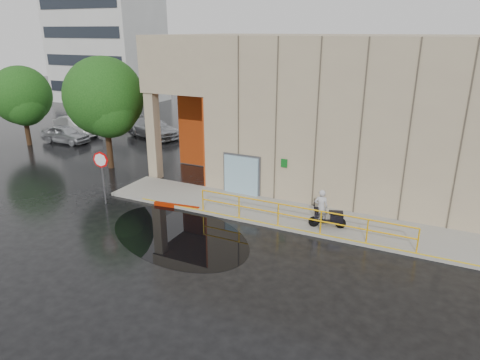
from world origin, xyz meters
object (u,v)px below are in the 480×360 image
object	(u,v)px
car_a	(65,134)
car_c	(153,128)
person	(321,207)
scooter	(328,212)
car_b	(77,126)
tree_near	(105,100)
red_curb	(177,206)
stop_sign	(101,166)
tree_far	(22,98)

from	to	relation	value
car_a	car_c	distance (m)	6.65
person	scooter	xyz separation A→B (m)	(0.37, -0.15, -0.11)
scooter	car_b	xyz separation A→B (m)	(-23.27, 8.63, -0.07)
scooter	car_b	bearing A→B (deg)	141.84
car_a	tree_near	size ratio (longest dim) A/B	0.57
car_a	car_b	bearing A→B (deg)	23.77
car_a	car_b	world-z (taller)	car_b
tree_near	red_curb	bearing A→B (deg)	-26.38
car_b	car_c	xyz separation A→B (m)	(6.07, 2.11, -0.03)
tree_near	person	bearing A→B (deg)	-10.74
car_c	tree_near	world-z (taller)	tree_near
person	car_a	bearing A→B (deg)	-34.11
stop_sign	car_a	bearing A→B (deg)	156.23
scooter	tree_far	distance (m)	24.62
scooter	stop_sign	distance (m)	11.04
person	tree_far	bearing A→B (deg)	-28.88
red_curb	tree_near	xyz separation A→B (m)	(-7.21, 3.58, 4.20)
tree_far	red_curb	bearing A→B (deg)	-17.63
car_a	tree_near	distance (m)	9.16
car_a	car_b	distance (m)	2.56
scooter	car_a	bearing A→B (deg)	146.27
red_curb	car_b	bearing A→B (deg)	149.58
car_c	car_a	bearing A→B (deg)	144.73
person	stop_sign	bearing A→B (deg)	-7.50
car_b	red_curb	bearing A→B (deg)	-107.05
scooter	tree_near	bearing A→B (deg)	151.15
person	red_curb	bearing A→B (deg)	-10.93
stop_sign	tree_near	bearing A→B (deg)	140.25
scooter	stop_sign	xyz separation A→B (m)	(-10.83, -1.84, 1.10)
stop_sign	car_c	distance (m)	14.16
red_curb	car_c	bearing A→B (deg)	130.75
scooter	car_b	distance (m)	24.82
scooter	car_c	xyz separation A→B (m)	(-17.20, 10.74, -0.11)
stop_sign	car_a	world-z (taller)	stop_sign
person	car_b	distance (m)	24.42
tree_near	tree_far	xyz separation A→B (m)	(-9.52, 1.74, -0.73)
scooter	stop_sign	size ratio (longest dim) A/B	0.60
stop_sign	person	bearing A→B (deg)	22.77
car_b	tree_far	distance (m)	4.98
stop_sign	tree_near	xyz separation A→B (m)	(-3.69, 4.68, 2.32)
stop_sign	tree_far	size ratio (longest dim) A/B	0.46
red_curb	car_a	size ratio (longest dim) A/B	0.61
person	tree_near	xyz separation A→B (m)	(-14.14, 2.68, 3.32)
tree_near	car_a	bearing A→B (deg)	155.49
scooter	stop_sign	world-z (taller)	stop_sign
red_curb	stop_sign	bearing A→B (deg)	-162.69
car_a	tree_near	world-z (taller)	tree_near
scooter	tree_near	xyz separation A→B (m)	(-14.52, 2.83, 3.43)
car_c	tree_far	distance (m)	9.63
scooter	stop_sign	bearing A→B (deg)	171.84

